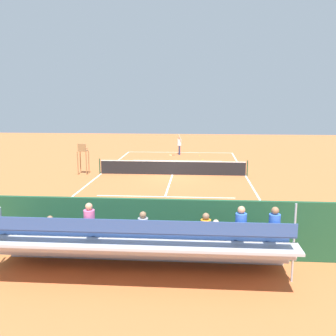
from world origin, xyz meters
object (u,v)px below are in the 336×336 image
at_px(equipment_bag, 182,245).
at_px(tennis_player, 179,144).
at_px(bleacher_stand, 142,244).
at_px(tennis_racket, 171,155).
at_px(tennis_ball_far, 203,159).
at_px(umpire_chair, 83,155).
at_px(tennis_ball_near, 200,155).
at_px(tennis_net, 172,168).
at_px(courtside_bench, 228,235).

xyz_separation_m(equipment_bag, tennis_player, (1.20, -22.96, 0.84)).
distance_m(bleacher_stand, equipment_bag, 2.40).
bearing_deg(tennis_racket, tennis_player, -146.43).
bearing_deg(bleacher_stand, tennis_ball_far, -95.33).
bearing_deg(umpire_chair, tennis_ball_near, -131.50).
xyz_separation_m(tennis_player, tennis_racket, (0.77, 0.51, -1.00)).
bearing_deg(tennis_racket, tennis_ball_far, 141.20).
height_order(tennis_net, courtside_bench, tennis_net).
relative_size(tennis_net, tennis_racket, 17.60).
height_order(bleacher_stand, courtside_bench, bleacher_stand).
distance_m(tennis_net, equipment_bag, 13.46).
bearing_deg(tennis_player, umpire_chair, 57.66).
height_order(bleacher_stand, equipment_bag, bleacher_stand).
xyz_separation_m(tennis_net, tennis_ball_far, (-2.16, -6.70, -0.47)).
bearing_deg(courtside_bench, tennis_net, -78.04).
height_order(bleacher_stand, tennis_ball_far, bleacher_stand).
xyz_separation_m(tennis_net, equipment_bag, (-1.22, 13.40, -0.32)).
bearing_deg(courtside_bench, tennis_racket, -80.92).
relative_size(tennis_net, tennis_player, 5.35).
distance_m(bleacher_stand, umpire_chair, 16.38).
xyz_separation_m(tennis_racket, tennis_ball_near, (-2.67, 0.13, 0.02)).
height_order(courtside_bench, equipment_bag, courtside_bench).
relative_size(bleacher_stand, tennis_ball_near, 137.27).
xyz_separation_m(bleacher_stand, umpire_chair, (6.30, -15.12, 0.34)).
distance_m(bleacher_stand, tennis_ball_near, 24.38).
distance_m(tennis_net, tennis_ball_near, 9.13).
relative_size(tennis_ball_near, tennis_ball_far, 1.00).
bearing_deg(tennis_ball_near, umpire_chair, 48.50).
bearing_deg(umpire_chair, equipment_bag, 119.45).
xyz_separation_m(umpire_chair, tennis_player, (-6.22, -9.82, -0.30)).
bearing_deg(tennis_racket, tennis_ball_near, 177.18).
xyz_separation_m(tennis_net, courtside_bench, (-2.81, 13.27, 0.06)).
bearing_deg(tennis_ball_far, tennis_ball_near, -83.64).
bearing_deg(tennis_ball_far, umpire_chair, 39.76).
relative_size(courtside_bench, tennis_player, 0.93).
height_order(courtside_bench, tennis_ball_near, courtside_bench).
distance_m(bleacher_stand, tennis_ball_far, 22.19).
distance_m(equipment_bag, tennis_ball_near, 22.32).
bearing_deg(tennis_ball_far, bleacher_stand, 84.67).
xyz_separation_m(tennis_net, bleacher_stand, (-0.10, 15.38, 0.47)).
height_order(equipment_bag, tennis_ball_near, equipment_bag).
height_order(tennis_net, equipment_bag, tennis_net).
bearing_deg(tennis_ball_near, bleacher_stand, 85.73).
bearing_deg(tennis_racket, bleacher_stand, 92.02).
relative_size(equipment_bag, tennis_racket, 1.54).
bearing_deg(tennis_player, tennis_ball_near, 161.26).
bearing_deg(umpire_chair, tennis_player, -122.34).
bearing_deg(courtside_bench, tennis_ball_far, -88.14).
height_order(tennis_net, umpire_chair, umpire_chair).
relative_size(courtside_bench, equipment_bag, 2.00).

